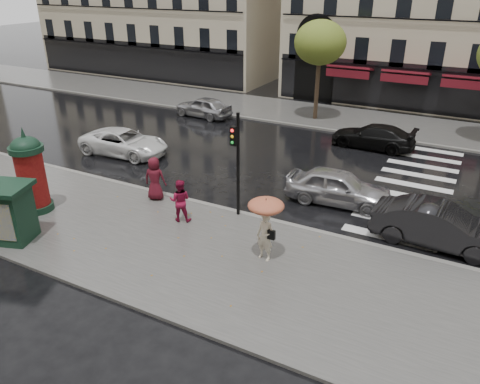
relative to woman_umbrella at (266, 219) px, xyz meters
The scene contains 18 objects.
ground 3.00m from the woman_umbrella, behind, with size 160.00×160.00×0.00m, color black.
near_sidewalk 3.05m from the woman_umbrella, 163.10° to the right, with size 90.00×7.00×0.12m, color #474744.
far_sidewalk 18.98m from the woman_umbrella, 97.51° to the left, with size 90.00×6.00×0.12m, color #474744.
near_kerb 4.04m from the woman_umbrella, 131.94° to the left, with size 90.00×0.25×0.14m, color slate.
far_kerb 16.02m from the woman_umbrella, 98.92° to the left, with size 90.00×0.25×0.14m, color slate.
zebra_crossing 10.13m from the woman_umbrella, 69.32° to the left, with size 3.60×11.75×0.01m, color silver.
tree_far_left 18.63m from the woman_umbrella, 104.14° to the left, with size 3.40×3.40×6.64m.
woman_umbrella is the anchor object (origin of this frame).
woman_red 4.40m from the woman_umbrella, 166.88° to the left, with size 0.86×0.67×1.77m, color maroon.
man_burgundy 6.74m from the woman_umbrella, 161.34° to the left, with size 0.95×0.62×1.95m, color #53101D.
morris_column 10.23m from the woman_umbrella, behind, with size 1.36×1.36×3.66m.
traffic_light 3.63m from the woman_umbrella, 134.76° to the left, with size 0.31×0.42×4.35m.
newsstand 9.59m from the woman_umbrella, 160.17° to the right, with size 2.26×2.07×2.24m.
car_silver 5.89m from the woman_umbrella, 81.73° to the left, with size 1.84×4.58×1.56m, color #B4B3B8.
car_darkgrey 6.64m from the woman_umbrella, 37.95° to the left, with size 1.68×4.81×1.58m, color black.
car_white 13.21m from the woman_umbrella, 152.01° to the left, with size 2.32×5.03×1.40m, color white.
car_black 13.87m from the woman_umbrella, 88.17° to the left, with size 1.93×4.75×1.38m, color black.
car_far_silver 18.88m from the woman_umbrella, 128.54° to the left, with size 1.70×4.22×1.44m, color #A6A6AB.
Camera 1 is at (8.24, -12.50, 9.23)m, focal length 35.00 mm.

